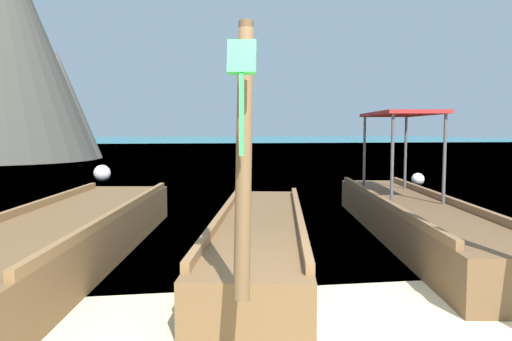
{
  "coord_description": "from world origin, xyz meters",
  "views": [
    {
      "loc": [
        -1.12,
        -3.32,
        1.7
      ],
      "look_at": [
        0.0,
        3.91,
        1.11
      ],
      "focal_mm": 35.38,
      "sensor_mm": 36.0,
      "label": 1
    }
  ],
  "objects": [
    {
      "name": "mooring_buoy_near",
      "position": [
        6.09,
        11.0,
        0.2
      ],
      "size": [
        0.39,
        0.39,
        0.39
      ],
      "color": "white",
      "rests_on": "sea_water"
    },
    {
      "name": "longtail_boat_green_ribbon",
      "position": [
        -0.01,
        3.43,
        0.27
      ],
      "size": [
        2.32,
        6.4,
        2.56
      ],
      "color": "brown",
      "rests_on": "ground"
    },
    {
      "name": "longtail_boat_pink_ribbon",
      "position": [
        2.51,
        4.0,
        0.35
      ],
      "size": [
        2.23,
        7.63,
        2.76
      ],
      "color": "brown",
      "rests_on": "ground"
    },
    {
      "name": "longtail_boat_turquoise_ribbon",
      "position": [
        -2.53,
        3.5,
        0.31
      ],
      "size": [
        2.36,
        7.09,
        2.79
      ],
      "color": "brown",
      "rests_on": "ground"
    },
    {
      "name": "karst_rock",
      "position": [
        -10.84,
        27.03,
        6.84
      ],
      "size": [
        10.85,
        10.74,
        14.24
      ],
      "color": "#47443D",
      "rests_on": "ground"
    },
    {
      "name": "sea_water",
      "position": [
        0.0,
        61.91,
        0.0
      ],
      "size": [
        120.0,
        120.0,
        0.0
      ],
      "primitive_type": "plane",
      "color": "#147A89",
      "rests_on": "ground"
    },
    {
      "name": "mooring_buoy_far",
      "position": [
        -3.59,
        13.7,
        0.28
      ],
      "size": [
        0.55,
        0.55,
        0.55
      ],
      "color": "white",
      "rests_on": "sea_water"
    }
  ]
}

